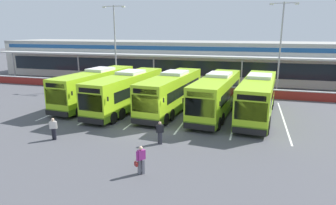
{
  "coord_description": "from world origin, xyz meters",
  "views": [
    {
      "loc": [
        7.47,
        -20.93,
        7.71
      ],
      "look_at": [
        0.62,
        3.0,
        1.6
      ],
      "focal_mm": 31.37,
      "sensor_mm": 36.0,
      "label": 1
    }
  ],
  "objects": [
    {
      "name": "coach_bus_centre",
      "position": [
        0.05,
        6.27,
        1.79
      ],
      "size": [
        3.87,
        12.33,
        3.78
      ],
      "color": "#9ED11E",
      "rests_on": "ground"
    },
    {
      "name": "bay_stripe_mid_east",
      "position": [
        6.3,
        6.0,
        0.0
      ],
      "size": [
        0.14,
        13.0,
        0.01
      ],
      "primitive_type": "cube",
      "color": "silver",
      "rests_on": "ground"
    },
    {
      "name": "coach_bus_right_centre",
      "position": [
        4.44,
        6.31,
        1.79
      ],
      "size": [
        3.87,
        12.33,
        3.78
      ],
      "color": "#9ED11E",
      "rests_on": "ground"
    },
    {
      "name": "lamp_post_west",
      "position": [
        -10.57,
        16.01,
        6.29
      ],
      "size": [
        3.24,
        0.28,
        11.0
      ],
      "color": "#9E9EA3",
      "rests_on": "ground"
    },
    {
      "name": "bay_stripe_far_west",
      "position": [
        -10.5,
        6.0,
        0.0
      ],
      "size": [
        0.14,
        13.0,
        0.01
      ],
      "primitive_type": "cube",
      "color": "silver",
      "rests_on": "ground"
    },
    {
      "name": "pedestrian_child",
      "position": [
        1.62,
        -2.54,
        0.87
      ],
      "size": [
        0.53,
        0.33,
        1.62
      ],
      "color": "#33333D",
      "rests_on": "ground"
    },
    {
      "name": "bay_stripe_east",
      "position": [
        10.5,
        6.0,
        0.0
      ],
      "size": [
        0.14,
        13.0,
        0.01
      ],
      "primitive_type": "cube",
      "color": "silver",
      "rests_on": "ground"
    },
    {
      "name": "pedestrian_in_dark_coat",
      "position": [
        -6.02,
        -3.87,
        0.87
      ],
      "size": [
        0.52,
        0.34,
        1.62
      ],
      "color": "black",
      "rests_on": "ground"
    },
    {
      "name": "terminal_building",
      "position": [
        -0.0,
        26.91,
        3.01
      ],
      "size": [
        70.0,
        13.0,
        6.0
      ],
      "color": "beige",
      "rests_on": "ground"
    },
    {
      "name": "coach_bus_leftmost",
      "position": [
        -8.37,
        6.53,
        1.79
      ],
      "size": [
        3.87,
        12.33,
        3.78
      ],
      "color": "#9ED11E",
      "rests_on": "ground"
    },
    {
      "name": "bay_stripe_west",
      "position": [
        -6.3,
        6.0,
        0.0
      ],
      "size": [
        0.14,
        13.0,
        0.01
      ],
      "primitive_type": "cube",
      "color": "silver",
      "rests_on": "ground"
    },
    {
      "name": "ground_plane",
      "position": [
        0.0,
        0.0,
        0.0
      ],
      "size": [
        200.0,
        200.0,
        0.0
      ],
      "primitive_type": "plane",
      "color": "#4C4C51"
    },
    {
      "name": "bay_stripe_mid_west",
      "position": [
        -2.1,
        6.0,
        0.0
      ],
      "size": [
        0.14,
        13.0,
        0.01
      ],
      "primitive_type": "cube",
      "color": "silver",
      "rests_on": "ground"
    },
    {
      "name": "bay_stripe_centre",
      "position": [
        2.1,
        6.0,
        0.0
      ],
      "size": [
        0.14,
        13.0,
        0.01
      ],
      "primitive_type": "cube",
      "color": "silver",
      "rests_on": "ground"
    },
    {
      "name": "coach_bus_left_centre",
      "position": [
        -4.35,
        5.42,
        1.79
      ],
      "size": [
        3.87,
        12.33,
        3.78
      ],
      "color": "#9ED11E",
      "rests_on": "ground"
    },
    {
      "name": "lamp_post_centre",
      "position": [
        10.62,
        17.4,
        6.29
      ],
      "size": [
        3.24,
        0.28,
        11.0
      ],
      "color": "#9E9EA3",
      "rests_on": "ground"
    },
    {
      "name": "coach_bus_rightmost",
      "position": [
        8.15,
        6.29,
        1.79
      ],
      "size": [
        3.87,
        12.33,
        3.78
      ],
      "color": "#9ED11E",
      "rests_on": "ground"
    },
    {
      "name": "red_barrier_wall",
      "position": [
        0.0,
        14.5,
        0.56
      ],
      "size": [
        60.0,
        0.4,
        1.1
      ],
      "color": "maroon",
      "rests_on": "ground"
    },
    {
      "name": "pedestrian_with_handbag",
      "position": [
        1.94,
        -7.06,
        0.86
      ],
      "size": [
        0.58,
        0.56,
        1.62
      ],
      "color": "slate",
      "rests_on": "ground"
    }
  ]
}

